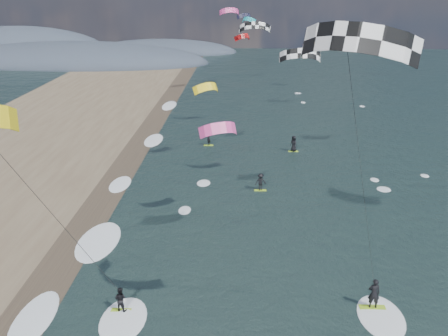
{
  "coord_description": "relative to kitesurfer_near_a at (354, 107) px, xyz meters",
  "views": [
    {
      "loc": [
        0.18,
        -16.93,
        17.79
      ],
      "look_at": [
        -1.0,
        12.0,
        7.0
      ],
      "focal_mm": 40.0,
      "sensor_mm": 36.0,
      "label": 1
    }
  ],
  "objects": [
    {
      "name": "kitesurfer_near_a",
      "position": [
        0.0,
        0.0,
        0.0
      ],
      "size": [
        8.09,
        9.31,
        16.86
      ],
      "color": "#94C322",
      "rests_on": "ground"
    },
    {
      "name": "shoreline_surf",
      "position": [
        -15.38,
        12.0,
        -13.14
      ],
      "size": [
        2.4,
        79.4,
        0.11
      ],
      "color": "white",
      "rests_on": "ground"
    },
    {
      "name": "wet_sand_strip",
      "position": [
        -16.58,
        7.25,
        -13.13
      ],
      "size": [
        3.0,
        240.0,
        0.0
      ],
      "primitive_type": "cube",
      "color": "#382D23",
      "rests_on": "ground"
    },
    {
      "name": "coastal_hills",
      "position": [
        -49.42,
        105.11,
        -13.14
      ],
      "size": [
        80.0,
        41.0,
        15.0
      ],
      "color": "#3D4756",
      "rests_on": "ground"
    },
    {
      "name": "far_kitesurfers",
      "position": [
        -2.25,
        28.98,
        -12.28
      ],
      "size": [
        10.75,
        14.01,
        1.82
      ],
      "color": "#94C322",
      "rests_on": "ground"
    },
    {
      "name": "bg_kite_field",
      "position": [
        -4.18,
        51.74,
        -1.46
      ],
      "size": [
        11.31,
        75.91,
        10.23
      ],
      "color": "gray",
      "rests_on": "ground"
    },
    {
      "name": "kitesurfer_near_b",
      "position": [
        -13.58,
        -0.01,
        -4.37
      ],
      "size": [
        6.9,
        8.63,
        14.08
      ],
      "color": "#94C322",
      "rests_on": "ground"
    }
  ]
}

